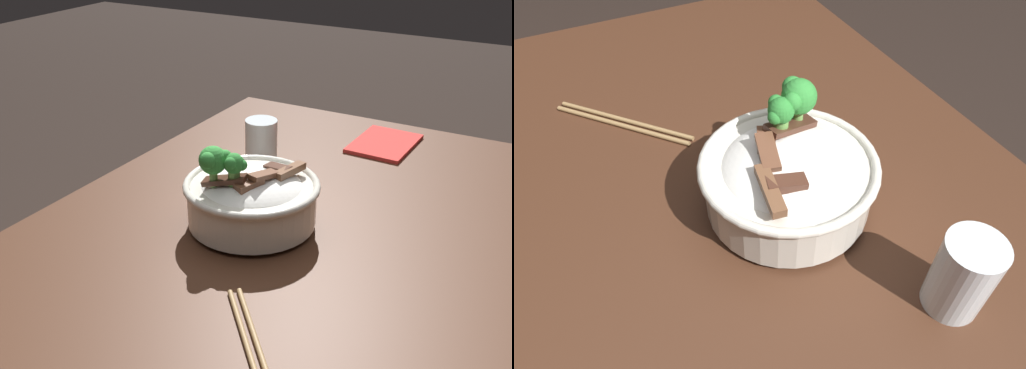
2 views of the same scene
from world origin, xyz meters
TOP-DOWN VIEW (x-y plane):
  - dining_table at (0.00, 0.00)m, footprint 1.19×0.77m
  - rice_bowl at (-0.02, -0.05)m, footprint 0.22×0.22m
  - drinking_glass at (-0.22, -0.14)m, footprint 0.06×0.06m
  - chopsticks_pair at (0.24, 0.10)m, footprint 0.19×0.17m

SIDE VIEW (x-z plane):
  - dining_table at x=0.00m, z-range 0.25..1.00m
  - chopsticks_pair at x=0.24m, z-range 0.76..0.76m
  - drinking_glass at x=-0.22m, z-range 0.75..0.85m
  - rice_bowl at x=-0.02m, z-range 0.74..0.88m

